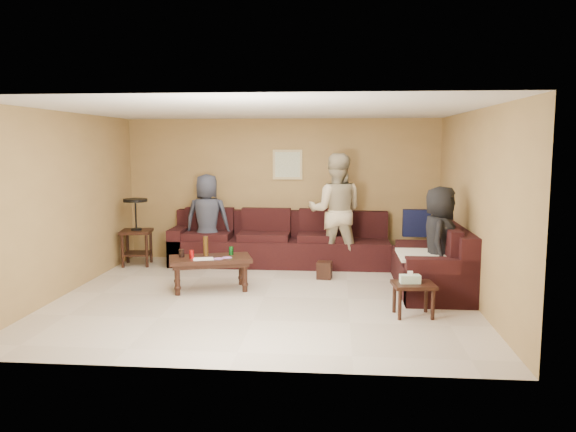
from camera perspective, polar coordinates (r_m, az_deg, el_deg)
The scene contains 10 objects.
room at distance 7.44m, azimuth -2.50°, elevation 4.26°, with size 5.60×5.50×2.50m.
sectional_sofa at distance 9.05m, azimuth 3.94°, elevation -3.74°, with size 4.65×2.90×0.97m.
coffee_table at distance 8.04m, azimuth -7.94°, elevation -4.65°, with size 1.25×0.87×0.75m.
end_table_left at distance 9.89m, azimuth -15.15°, elevation -1.44°, with size 0.57×0.57×1.14m.
side_table_right at distance 6.94m, azimuth 12.56°, elevation -7.04°, with size 0.53×0.45×0.55m.
waste_bin at distance 8.69m, azimuth 3.72°, elevation -5.50°, with size 0.22×0.22×0.26m, color black.
wall_art at distance 9.88m, azimuth -0.05°, elevation 5.24°, with size 0.52×0.04×0.52m.
person_left at distance 9.65m, azimuth -8.18°, elevation -0.37°, with size 0.76×0.50×1.56m, color #2E3241.
person_middle at distance 9.29m, azimuth 4.87°, elevation 0.47°, with size 0.93×0.72×1.91m, color #C2B490.
person_right at distance 7.83m, azimuth 15.12°, elevation -2.56°, with size 0.73×0.48×1.50m, color black.
Camera 1 is at (0.97, -7.36, 2.06)m, focal length 35.00 mm.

